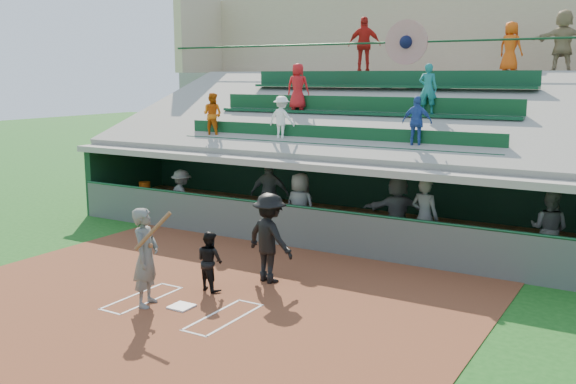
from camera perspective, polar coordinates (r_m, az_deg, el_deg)
The scene contains 22 objects.
ground at distance 12.93m, azimuth -9.45°, elevation -10.15°, with size 100.00×100.00×0.00m, color #164D15.
dirt_slab at distance 13.29m, azimuth -8.05°, elevation -9.49°, with size 11.00×9.00×0.02m, color brown.
home_plate at distance 12.92m, azimuth -9.45°, elevation -10.00°, with size 0.43×0.43×0.03m, color silver.
batters_box_chalk at distance 12.92m, azimuth -9.45°, elevation -10.05°, with size 2.65×1.85×0.01m.
dugout_floor at distance 18.36m, azimuth 4.22°, elevation -3.80°, with size 16.00×3.50×0.04m, color gray.
concourse_slab at distance 24.14m, azimuth 11.47°, elevation 4.92°, with size 20.00×3.00×4.60m, color gray.
grandstand at distance 21.36m, azimuth 8.79°, elevation 4.22°, with size 20.40×10.40×7.80m.
batter_at_plate at distance 12.87m, azimuth -12.51°, elevation -5.65°, with size 0.97×0.84×1.96m.
catcher at distance 13.63m, azimuth -6.97°, elevation -6.10°, with size 0.62×0.48×1.27m, color black.
home_umpire at distance 14.01m, azimuth -1.64°, elevation -4.09°, with size 1.27×0.73×1.97m, color black.
dugout_bench at distance 19.33m, azimuth 6.13°, elevation -2.29°, with size 16.59×0.50×0.50m, color brown.
white_table at distance 21.65m, azimuth -12.53°, elevation -0.92°, with size 0.73×0.55×0.64m, color white.
water_cooler at distance 21.59m, azimuth -12.61°, elevation 0.41°, with size 0.36×0.36×0.36m, color #D7510C.
dugout_player_a at distance 19.59m, azimuth -9.41°, elevation -0.45°, with size 1.08×0.62×1.67m, color #535651.
dugout_player_b at distance 18.93m, azimuth -1.63°, elevation -0.21°, with size 1.16×0.48×1.98m, color #52544F.
dugout_player_c at distance 17.33m, azimuth 1.08°, elevation -1.38°, with size 0.92×0.60×1.88m, color #5A5C57.
dugout_player_d at distance 17.12m, azimuth 9.68°, elevation -1.65°, with size 1.75×0.56×1.89m, color #5B5D58.
dugout_player_e at distance 16.20m, azimuth 12.05°, elevation -2.23°, with size 0.72×0.47×1.98m, color #585B56.
dugout_player_f at distance 16.22m, azimuth 22.18°, elevation -3.06°, with size 0.89×0.69×1.82m, color #535551.
concourse_staff_a at distance 23.79m, azimuth 6.81°, elevation 12.89°, with size 1.15×0.48×1.97m, color red.
concourse_staff_b at distance 22.91m, azimuth 19.18°, elevation 12.09°, with size 0.80×0.52×1.64m, color #E8530D.
concourse_staff_c at distance 22.53m, azimuth 23.24°, elevation 12.25°, with size 1.79×0.57×1.93m, color tan.
Camera 1 is at (7.88, -9.22, 4.49)m, focal length 40.00 mm.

